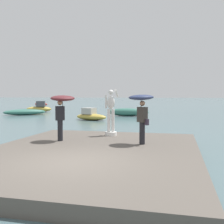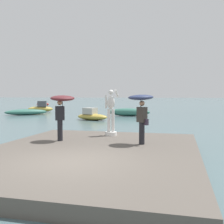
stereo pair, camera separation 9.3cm
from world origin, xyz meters
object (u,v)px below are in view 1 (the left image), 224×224
(boat_rightward, at_px, (128,112))
(statue_white_figure, at_px, (111,115))
(boat_near, at_px, (91,116))
(boat_leftward, at_px, (39,108))
(onlooker_left, at_px, (62,105))
(onlooker_right, at_px, (142,105))
(boat_far, at_px, (25,112))
(boat_mid, at_px, (41,104))

(boat_rightward, bearing_deg, statue_white_figure, -82.40)
(boat_near, relative_size, boat_leftward, 0.93)
(onlooker_left, relative_size, boat_rightward, 0.42)
(boat_leftward, bearing_deg, statue_white_figure, -54.59)
(onlooker_right, bearing_deg, boat_near, 115.51)
(boat_leftward, bearing_deg, onlooker_right, -54.05)
(onlooker_right, bearing_deg, onlooker_left, 179.87)
(onlooker_left, bearing_deg, statue_white_figure, 49.01)
(boat_far, xyz_separation_m, boat_rightward, (12.06, 1.24, 0.09))
(statue_white_figure, xyz_separation_m, boat_rightward, (-2.33, 17.46, -0.94))
(boat_far, bearing_deg, boat_mid, 114.03)
(boat_mid, relative_size, boat_leftward, 1.17)
(onlooker_right, height_order, boat_near, onlooker_right)
(boat_far, bearing_deg, boat_leftward, 101.54)
(onlooker_left, relative_size, boat_leftward, 0.53)
(statue_white_figure, xyz_separation_m, boat_leftward, (-15.55, 21.87, -0.84))
(statue_white_figure, bearing_deg, boat_far, 131.59)
(boat_far, relative_size, boat_rightward, 0.97)
(statue_white_figure, height_order, boat_mid, statue_white_figure)
(onlooker_right, xyz_separation_m, boat_rightward, (-4.05, 19.40, -1.50))
(statue_white_figure, xyz_separation_m, onlooker_left, (-1.68, -1.93, 0.57))
(onlooker_right, height_order, boat_leftward, onlooker_right)
(onlooker_left, height_order, boat_near, onlooker_left)
(statue_white_figure, relative_size, boat_near, 0.65)
(onlooker_right, height_order, boat_mid, onlooker_right)
(onlooker_left, height_order, boat_leftward, onlooker_left)
(boat_leftward, bearing_deg, boat_mid, 117.33)
(boat_far, height_order, boat_rightward, boat_rightward)
(boat_near, bearing_deg, boat_leftward, 136.67)
(boat_near, relative_size, boat_mid, 0.79)
(boat_near, distance_m, boat_rightward, 6.24)
(onlooker_left, xyz_separation_m, onlooker_right, (3.40, -0.01, -0.01))
(statue_white_figure, height_order, onlooker_left, statue_white_figure)
(statue_white_figure, bearing_deg, boat_mid, 121.80)
(onlooker_left, height_order, onlooker_right, onlooker_right)
(onlooker_left, height_order, boat_mid, onlooker_left)
(onlooker_left, bearing_deg, onlooker_right, -0.13)
(boat_mid, relative_size, boat_rightward, 0.92)
(boat_far, height_order, boat_leftward, boat_leftward)
(onlooker_left, distance_m, boat_near, 14.10)
(statue_white_figure, bearing_deg, boat_near, 112.27)
(boat_near, bearing_deg, onlooker_right, -64.49)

